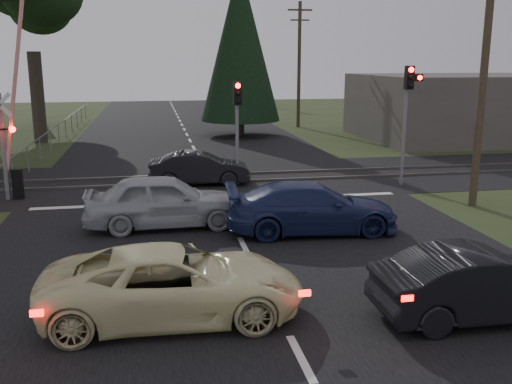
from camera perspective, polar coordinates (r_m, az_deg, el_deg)
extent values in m
plane|color=#2A3518|center=(12.68, 1.01, -9.75)|extent=(120.00, 120.00, 0.00)
cube|color=black|center=(22.13, -4.11, 0.22)|extent=(14.00, 100.00, 0.01)
cube|color=black|center=(24.07, -4.64, 1.27)|extent=(120.00, 8.00, 0.01)
cube|color=silver|center=(20.39, -3.55, -0.87)|extent=(13.00, 0.35, 0.00)
cube|color=#59544C|center=(23.28, -4.44, 0.98)|extent=(120.00, 0.12, 0.10)
cube|color=#59544C|center=(24.84, -4.84, 1.74)|extent=(120.00, 0.12, 0.10)
cylinder|color=slate|center=(22.08, -23.92, 4.10)|extent=(0.18, 0.18, 3.80)
cube|color=black|center=(21.92, -24.12, 5.75)|extent=(0.90, 0.06, 0.06)
sphere|color=#FF0C07|center=(21.77, -23.19, 5.79)|extent=(0.22, 0.22, 0.22)
cube|color=black|center=(22.23, -22.72, 0.72)|extent=(0.35, 0.25, 1.10)
cube|color=red|center=(21.77, -23.01, 9.65)|extent=(1.16, 0.10, 5.93)
cylinder|color=slate|center=(23.43, 14.55, 5.26)|extent=(0.14, 0.14, 3.80)
cube|color=black|center=(23.08, 15.08, 10.99)|extent=(0.32, 0.24, 0.90)
sphere|color=#FF0C07|center=(22.95, 15.27, 11.72)|extent=(0.20, 0.20, 0.20)
sphere|color=black|center=(22.96, 15.22, 10.97)|extent=(0.18, 0.18, 0.18)
sphere|color=black|center=(22.97, 15.17, 10.22)|extent=(0.18, 0.18, 0.18)
cube|color=black|center=(23.24, 15.94, 10.95)|extent=(0.28, 0.22, 0.28)
sphere|color=#FF0C07|center=(23.13, 16.07, 10.93)|extent=(0.18, 0.18, 0.18)
cylinder|color=slate|center=(22.74, -1.89, 4.69)|extent=(0.14, 0.14, 3.20)
cube|color=black|center=(22.36, -1.86, 9.83)|extent=(0.32, 0.24, 0.90)
sphere|color=#FF0C07|center=(22.21, -1.82, 10.58)|extent=(0.20, 0.20, 0.20)
sphere|color=black|center=(22.23, -1.81, 9.81)|extent=(0.18, 0.18, 0.18)
sphere|color=black|center=(22.25, -1.81, 9.04)|extent=(0.18, 0.18, 0.18)
cylinder|color=#4C3D2D|center=(20.54, 21.82, 11.00)|extent=(0.26, 0.26, 9.00)
cylinder|color=#4C3D2D|center=(42.84, 4.33, 12.50)|extent=(0.26, 0.26, 9.00)
cube|color=#4C3D2D|center=(42.98, 4.43, 17.70)|extent=(1.80, 0.12, 0.12)
cube|color=#4C3D2D|center=(42.93, 4.41, 16.77)|extent=(1.40, 0.10, 0.10)
cylinder|color=#4C3D2D|center=(67.33, -1.18, 12.74)|extent=(0.26, 0.26, 9.00)
cube|color=#4C3D2D|center=(67.42, -1.20, 16.05)|extent=(1.80, 0.12, 0.12)
cube|color=#4C3D2D|center=(67.38, -1.20, 15.46)|extent=(1.40, 0.10, 0.10)
cylinder|color=#473D33|center=(37.12, -21.00, 8.81)|extent=(0.80, 0.80, 5.40)
cylinder|color=#473D33|center=(48.29, -21.05, 9.60)|extent=(0.80, 0.80, 5.40)
cylinder|color=#473D33|center=(38.10, -1.57, 7.18)|extent=(0.50, 0.50, 2.00)
cone|color=black|center=(37.92, -1.62, 14.72)|extent=(5.20, 5.20, 10.00)
cube|color=#59514C|center=(39.25, 21.03, 7.97)|extent=(14.00, 10.00, 4.00)
imported|color=beige|center=(11.28, -8.24, -9.04)|extent=(5.11, 2.47, 1.40)
imported|color=black|center=(11.96, 21.73, -8.57)|extent=(4.25, 1.49, 1.40)
imported|color=#A5A8AD|center=(17.27, -9.17, -0.88)|extent=(4.73, 1.96, 1.60)
imported|color=#1A234E|center=(16.64, 5.60, -1.59)|extent=(5.11, 2.34, 1.45)
imported|color=black|center=(23.05, -5.67, 2.38)|extent=(4.10, 1.70, 1.32)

